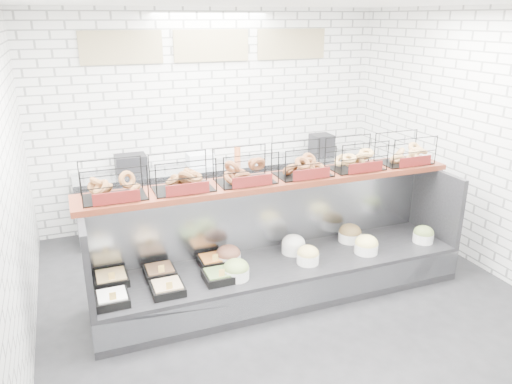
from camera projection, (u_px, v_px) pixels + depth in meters
name	position (u px, v px, depth m)	size (l,w,h in m)	color
ground	(293.00, 307.00, 5.22)	(5.50, 5.50, 0.00)	black
room_shell	(272.00, 101.00, 5.07)	(5.02, 5.51, 3.01)	white
display_case	(279.00, 265.00, 5.41)	(4.00, 0.90, 1.20)	black
bagel_shelf	(275.00, 167.00, 5.22)	(4.10, 0.50, 0.40)	#4A1B0F
prep_counter	(222.00, 193.00, 7.20)	(4.00, 0.60, 1.20)	#93969B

